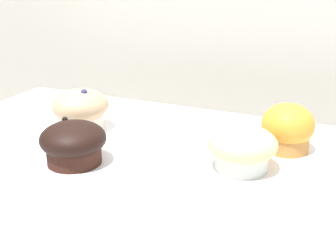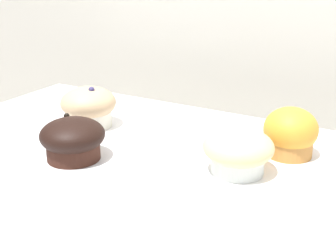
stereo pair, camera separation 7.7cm
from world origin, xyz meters
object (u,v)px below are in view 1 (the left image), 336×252
at_px(muffin_front_left, 81,109).
at_px(muffin_back_left, 287,129).
at_px(muffin_back_right, 73,143).
at_px(muffin_front_center, 242,148).

bearing_deg(muffin_front_left, muffin_back_left, 8.00).
height_order(muffin_back_left, muffin_front_left, same).
bearing_deg(muffin_back_right, muffin_front_center, 18.69).
xyz_separation_m(muffin_front_center, muffin_front_left, (-0.32, 0.05, 0.00)).
distance_m(muffin_back_right, muffin_front_left, 0.15).
relative_size(muffin_back_right, muffin_front_left, 0.99).
height_order(muffin_front_center, muffin_back_right, same).
distance_m(muffin_back_left, muffin_front_left, 0.38).
relative_size(muffin_front_center, muffin_front_left, 1.01).
xyz_separation_m(muffin_back_left, muffin_front_left, (-0.37, -0.05, 0.00)).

